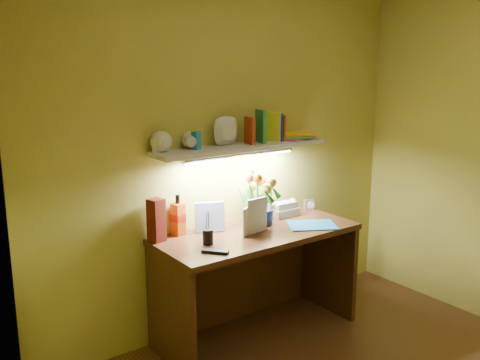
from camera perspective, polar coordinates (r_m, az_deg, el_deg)
name	(u,v)px	position (r m, az deg, el deg)	size (l,w,h in m)	color
desk	(257,283)	(3.75, 1.85, -10.94)	(1.40, 0.60, 0.75)	#331E0E
flower_bouquet	(258,198)	(3.72, 1.89, -1.88)	(0.24, 0.24, 0.38)	#0E0F36
telephone	(283,208)	(3.96, 4.58, -2.96)	(0.20, 0.15, 0.12)	beige
desk_clock	(309,205)	(4.15, 7.38, -2.62)	(0.08, 0.04, 0.08)	silver
whisky_bottle	(178,215)	(3.53, -6.64, -3.70)	(0.07, 0.07, 0.27)	#B94508
whisky_box	(156,220)	(3.42, -8.91, -4.25)	(0.09, 0.09, 0.28)	#51130A
pen_cup	(208,232)	(3.35, -3.45, -5.51)	(0.07, 0.07, 0.16)	black
art_card	(210,217)	(3.59, -3.25, -3.96)	(0.20, 0.04, 0.20)	white
tv_remote	(215,251)	(3.22, -2.66, -7.62)	(0.05, 0.16, 0.02)	black
blue_folder	(312,225)	(3.76, 7.69, -4.79)	(0.32, 0.24, 0.01)	#1F7AB6
desk_book_a	(243,224)	(3.44, 0.37, -4.69)	(0.14, 0.02, 0.19)	beige
desk_book_b	(248,218)	(3.50, 0.81, -4.04)	(0.17, 0.02, 0.24)	silver
wall_shelf	(241,141)	(3.62, 0.13, 4.13)	(1.32, 0.32, 0.26)	silver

